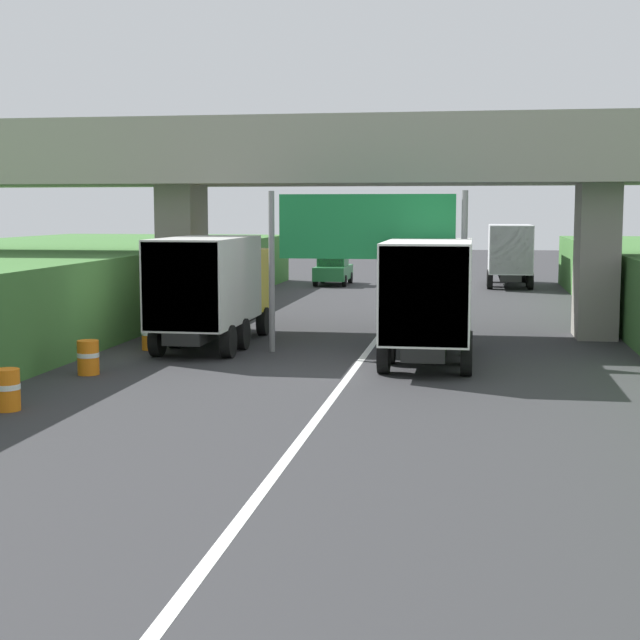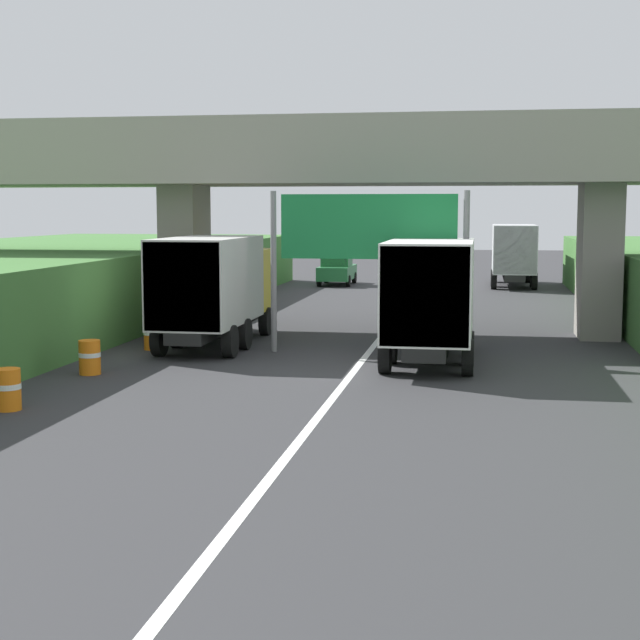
% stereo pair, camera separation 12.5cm
% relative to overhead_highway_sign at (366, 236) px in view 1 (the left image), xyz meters
% --- Properties ---
extents(lane_centre_stripe, '(0.20, 88.04, 0.01)m').
position_rel_overhead_highway_sign_xyz_m(lane_centre_stripe, '(0.00, -1.04, -3.51)').
color(lane_centre_stripe, white).
rests_on(lane_centre_stripe, ground).
extents(overpass_bridge, '(40.00, 4.80, 7.33)m').
position_rel_overhead_highway_sign_xyz_m(overpass_bridge, '(0.00, 4.96, 1.96)').
color(overpass_bridge, gray).
rests_on(overpass_bridge, ground).
extents(overhead_highway_sign, '(5.88, 0.18, 4.83)m').
position_rel_overhead_highway_sign_xyz_m(overhead_highway_sign, '(0.00, 0.00, 0.00)').
color(overhead_highway_sign, slate).
rests_on(overhead_highway_sign, ground).
extents(truck_blue, '(2.44, 7.30, 3.44)m').
position_rel_overhead_highway_sign_xyz_m(truck_blue, '(1.92, -1.04, -1.58)').
color(truck_blue, black).
rests_on(truck_blue, ground).
extents(truck_silver, '(2.44, 7.30, 3.44)m').
position_rel_overhead_highway_sign_xyz_m(truck_silver, '(5.08, 26.47, -1.58)').
color(truck_silver, black).
rests_on(truck_silver, ground).
extents(truck_yellow, '(2.44, 7.30, 3.44)m').
position_rel_overhead_highway_sign_xyz_m(truck_yellow, '(-4.92, 0.88, -1.58)').
color(truck_yellow, black).
rests_on(truck_yellow, ground).
extents(car_green, '(1.86, 4.10, 1.72)m').
position_rel_overhead_highway_sign_xyz_m(car_green, '(-4.78, 25.75, -2.65)').
color(car_green, '#236B38').
rests_on(car_green, ground).
extents(construction_barrel_2, '(0.57, 0.57, 0.90)m').
position_rel_overhead_highway_sign_xyz_m(construction_barrel_2, '(-6.68, -9.22, -3.05)').
color(construction_barrel_2, orange).
rests_on(construction_barrel_2, ground).
extents(construction_barrel_3, '(0.57, 0.57, 0.90)m').
position_rel_overhead_highway_sign_xyz_m(construction_barrel_3, '(-6.74, -4.71, -3.05)').
color(construction_barrel_3, orange).
rests_on(construction_barrel_3, ground).
extents(construction_barrel_4, '(0.57, 0.57, 0.90)m').
position_rel_overhead_highway_sign_xyz_m(construction_barrel_4, '(-6.61, -0.19, -3.05)').
color(construction_barrel_4, orange).
rests_on(construction_barrel_4, ground).
extents(construction_barrel_5, '(0.57, 0.57, 0.90)m').
position_rel_overhead_highway_sign_xyz_m(construction_barrel_5, '(-6.75, 4.32, -3.05)').
color(construction_barrel_5, orange).
rests_on(construction_barrel_5, ground).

